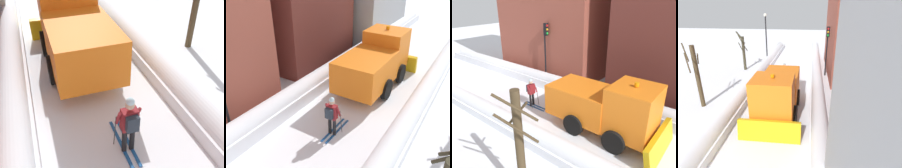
# 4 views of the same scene
# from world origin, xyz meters

# --- Properties ---
(ground_plane) EXTENTS (80.00, 80.00, 0.00)m
(ground_plane) POSITION_xyz_m (0.00, 10.00, 0.00)
(ground_plane) COLOR white
(snowbank_left) EXTENTS (1.10, 36.00, 1.09)m
(snowbank_left) POSITION_xyz_m (-2.69, 10.00, 0.49)
(snowbank_left) COLOR white
(snowbank_left) RESTS_ON ground
(snowbank_right) EXTENTS (1.10, 36.00, 0.91)m
(snowbank_right) POSITION_xyz_m (2.69, 10.00, 0.37)
(snowbank_right) COLOR white
(snowbank_right) RESTS_ON ground
(plow_truck) EXTENTS (3.20, 5.98, 3.12)m
(plow_truck) POSITION_xyz_m (-0.15, 11.50, 1.48)
(plow_truck) COLOR orange
(plow_truck) RESTS_ON ground
(skier) EXTENTS (0.62, 1.80, 1.81)m
(skier) POSITION_xyz_m (0.14, 6.50, 1.00)
(skier) COLOR black
(skier) RESTS_ON ground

